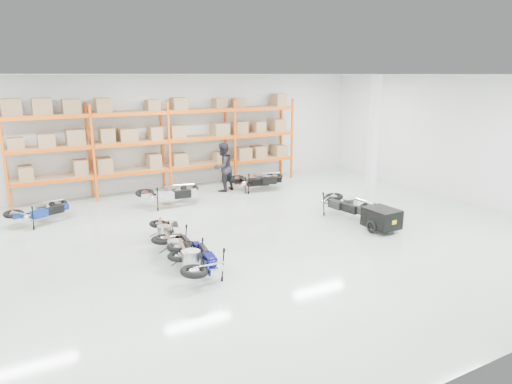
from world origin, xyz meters
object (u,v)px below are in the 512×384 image
moto_black_far_left (179,243)px  moto_back_d (254,179)px  moto_silver_left (167,228)px  moto_back_a (40,207)px  moto_blue_centre (196,253)px  person_back (223,167)px  moto_back_c (258,176)px  moto_touring_right (347,200)px  moto_back_b (169,189)px  trailer (381,218)px

moto_black_far_left → moto_back_d: 7.33m
moto_silver_left → moto_back_a: moto_back_a is taller
moto_blue_centre → moto_back_d: (4.96, 6.36, -0.07)m
moto_back_a → person_back: person_back is taller
moto_back_c → moto_back_d: 0.20m
moto_back_d → moto_touring_right: bearing=-152.9°
moto_back_c → moto_back_d: moto_back_c is taller
moto_black_far_left → moto_back_c: (5.16, 5.32, 0.09)m
moto_blue_centre → moto_back_b: moto_back_b is taller
moto_touring_right → moto_back_a: moto_touring_right is taller
moto_blue_centre → moto_back_d: moto_blue_centre is taller
moto_black_far_left → moto_back_b: (1.37, 4.91, 0.11)m
moto_back_c → moto_back_d: size_ratio=1.21×
moto_touring_right → moto_back_c: bearing=92.6°
moto_back_d → moto_back_b: bearing=111.9°
trailer → moto_back_a: 10.43m
person_back → moto_silver_left: bearing=27.5°
moto_black_far_left → moto_back_b: bearing=-101.6°
moto_back_c → moto_blue_centre: bearing=153.8°
moto_back_a → moto_blue_centre: bearing=-178.6°
trailer → person_back: 6.97m
moto_silver_left → moto_back_a: bearing=-38.6°
moto_blue_centre → moto_back_a: size_ratio=1.04×
moto_blue_centre → person_back: bearing=-112.0°
moto_back_b → moto_back_c: 3.82m
moto_touring_right → trailer: 1.61m
moto_black_far_left → moto_back_c: moto_back_c is taller
moto_blue_centre → person_back: (3.87, 6.90, 0.42)m
moto_back_d → moto_silver_left: bearing=145.1°
moto_silver_left → moto_back_d: bearing=-125.8°
moto_back_a → moto_back_c: size_ratio=0.91×
moto_black_far_left → moto_back_b: 5.10m
moto_silver_left → moto_back_d: (4.91, 4.16, -0.01)m
moto_blue_centre → trailer: size_ratio=1.10×
moto_black_far_left → person_back: bearing=-119.5°
moto_back_a → moto_black_far_left: bearing=-174.7°
moto_touring_right → moto_back_a: size_ratio=1.08×
moto_silver_left → trailer: 6.19m
moto_back_b → moto_back_d: size_ratio=1.24×
moto_silver_left → moto_touring_right: 5.90m
trailer → moto_back_b: moto_back_b is taller
moto_back_a → moto_back_b: moto_back_b is taller
moto_black_far_left → moto_back_a: moto_back_a is taller
trailer → moto_touring_right: bearing=87.9°
trailer → moto_silver_left: bearing=159.8°
moto_silver_left → moto_back_b: 3.92m
moto_blue_centre → moto_touring_right: bearing=-155.2°
moto_touring_right → moto_back_c: 4.52m
moto_back_b → moto_back_a: bearing=93.7°
moto_silver_left → moto_black_far_left: moto_silver_left is taller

